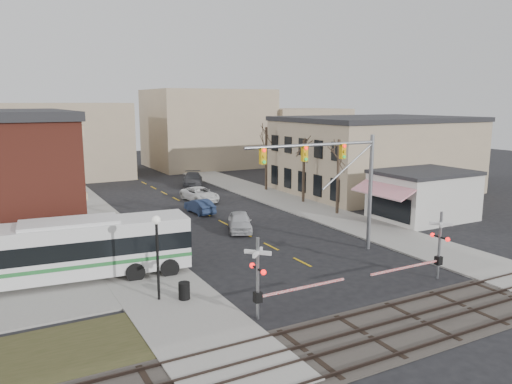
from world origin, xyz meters
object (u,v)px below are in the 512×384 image
Objects in this scene: pedestrian_far at (103,252)px; trash_bin at (184,291)px; transit_bus at (71,249)px; rr_crossing_east at (434,247)px; pedestrian_near at (135,257)px; car_d at (193,179)px; street_lamp at (157,240)px; traffic_signal_mast at (339,171)px; car_a at (240,222)px; rr_crossing_west at (266,278)px; car_c at (200,194)px; car_b at (200,206)px.

trash_bin is at bearing -139.74° from pedestrian_far.
transit_bus is 2.42× the size of rr_crossing_east.
rr_crossing_east is at bearing -15.84° from trash_bin.
car_d is at bearing -27.00° from pedestrian_near.
transit_bus is at bearing 123.63° from street_lamp.
traffic_signal_mast is at bearing 105.78° from rr_crossing_east.
trash_bin is at bearing -104.77° from car_a.
rr_crossing_west is at bearing -145.24° from traffic_signal_mast.
pedestrian_far is (-16.15, -26.00, 0.20)m from car_d.
rr_crossing_west is at bearing -133.46° from pedestrian_far.
street_lamp reaches higher than pedestrian_near.
traffic_signal_mast is at bearing 9.07° from street_lamp.
trash_bin is (1.17, -0.57, -2.72)m from street_lamp.
rr_crossing_east is (18.39, -9.67, 0.04)m from transit_bus.
rr_crossing_west is at bearing -111.48° from car_c.
car_c is at bearing 73.99° from rr_crossing_west.
rr_crossing_west reaches higher than car_d.
car_d is (13.56, 33.35, 0.24)m from trash_bin.
pedestrian_far is at bearing -137.32° from car_a.
street_lamp is (3.46, -5.20, 1.35)m from transit_bus.
trash_bin is at bearing -51.25° from transit_bus.
car_c is (-3.06, 27.97, -1.24)m from rr_crossing_east.
transit_bus is 3.33× the size of car_b.
street_lamp is at bearing 132.38° from rr_crossing_west.
pedestrian_near reaches higher than car_d.
street_lamp is 7.29m from pedestrian_far.
car_c is at bearing 63.19° from street_lamp.
car_b is (9.73, 18.30, -2.61)m from street_lamp.
trash_bin is (4.63, -5.77, -1.36)m from transit_bus.
street_lamp is 0.85× the size of car_c.
rr_crossing_west is at bearing -88.99° from car_a.
pedestrian_far is (-11.15, -11.52, 0.34)m from car_b.
rr_crossing_west is at bearing 71.94° from car_b.
street_lamp reaches higher than car_d.
rr_crossing_east is 14.37m from trash_bin.
pedestrian_near is at bearing -95.20° from car_d.
car_d is at bearing -11.04° from pedestrian_far.
street_lamp is (-14.93, 4.48, 1.31)m from rr_crossing_east.
transit_bus reaches higher than pedestrian_near.
pedestrian_far is at bearing -99.47° from car_d.
transit_bus is 7.52m from trash_bin.
car_a is at bearing 22.49° from transit_bus.
traffic_signal_mast is at bearing -47.87° from car_a.
street_lamp reaches higher than pedestrian_far.
rr_crossing_west is at bearing -53.61° from trash_bin.
traffic_signal_mast reaches higher than car_d.
street_lamp is at bearing -109.71° from car_a.
car_d is at bearing 86.92° from traffic_signal_mast.
transit_bus is 3.05× the size of street_lamp.
car_d is at bearing 56.60° from transit_bus.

